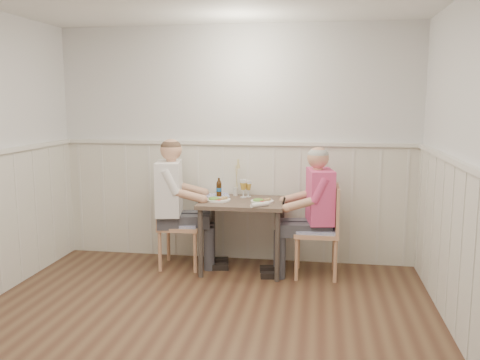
{
  "coord_description": "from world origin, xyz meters",
  "views": [
    {
      "loc": [
        0.94,
        -3.31,
        1.79
      ],
      "look_at": [
        0.15,
        1.64,
        1.0
      ],
      "focal_mm": 38.0,
      "sensor_mm": 36.0,
      "label": 1
    }
  ],
  "objects_px": {
    "chair_right": "(322,227)",
    "diner_cream": "(174,213)",
    "man_in_pink": "(315,221)",
    "grass_vase": "(235,178)",
    "chair_left": "(175,221)",
    "dining_table": "(243,210)",
    "beer_bottle": "(219,188)"
  },
  "relations": [
    {
      "from": "chair_right",
      "to": "diner_cream",
      "type": "xyz_separation_m",
      "value": [
        -1.57,
        0.02,
        0.08
      ]
    },
    {
      "from": "man_in_pink",
      "to": "grass_vase",
      "type": "height_order",
      "value": "man_in_pink"
    },
    {
      "from": "grass_vase",
      "to": "man_in_pink",
      "type": "bearing_deg",
      "value": -19.42
    },
    {
      "from": "grass_vase",
      "to": "diner_cream",
      "type": "bearing_deg",
      "value": -154.96
    },
    {
      "from": "chair_left",
      "to": "diner_cream",
      "type": "distance_m",
      "value": 0.09
    },
    {
      "from": "dining_table",
      "to": "chair_right",
      "type": "bearing_deg",
      "value": -3.73
    },
    {
      "from": "chair_right",
      "to": "grass_vase",
      "type": "bearing_deg",
      "value": 161.77
    },
    {
      "from": "man_in_pink",
      "to": "beer_bottle",
      "type": "bearing_deg",
      "value": 167.76
    },
    {
      "from": "chair_left",
      "to": "beer_bottle",
      "type": "distance_m",
      "value": 0.58
    },
    {
      "from": "dining_table",
      "to": "beer_bottle",
      "type": "distance_m",
      "value": 0.39
    },
    {
      "from": "dining_table",
      "to": "grass_vase",
      "type": "relative_size",
      "value": 2.05
    },
    {
      "from": "chair_left",
      "to": "grass_vase",
      "type": "xyz_separation_m",
      "value": [
        0.61,
        0.26,
        0.44
      ]
    },
    {
      "from": "chair_right",
      "to": "grass_vase",
      "type": "relative_size",
      "value": 2.2
    },
    {
      "from": "diner_cream",
      "to": "man_in_pink",
      "type": "bearing_deg",
      "value": -0.7
    },
    {
      "from": "chair_right",
      "to": "chair_left",
      "type": "bearing_deg",
      "value": 178.02
    },
    {
      "from": "man_in_pink",
      "to": "diner_cream",
      "type": "xyz_separation_m",
      "value": [
        -1.5,
        0.02,
        0.03
      ]
    },
    {
      "from": "dining_table",
      "to": "chair_left",
      "type": "relative_size",
      "value": 0.94
    },
    {
      "from": "diner_cream",
      "to": "grass_vase",
      "type": "relative_size",
      "value": 3.3
    },
    {
      "from": "chair_right",
      "to": "man_in_pink",
      "type": "xyz_separation_m",
      "value": [
        -0.07,
        0.0,
        0.06
      ]
    },
    {
      "from": "chair_left",
      "to": "beer_bottle",
      "type": "height_order",
      "value": "beer_bottle"
    },
    {
      "from": "diner_cream",
      "to": "grass_vase",
      "type": "bearing_deg",
      "value": 25.04
    },
    {
      "from": "chair_left",
      "to": "man_in_pink",
      "type": "xyz_separation_m",
      "value": [
        1.49,
        -0.05,
        0.06
      ]
    },
    {
      "from": "diner_cream",
      "to": "chair_left",
      "type": "bearing_deg",
      "value": 72.41
    },
    {
      "from": "dining_table",
      "to": "beer_bottle",
      "type": "xyz_separation_m",
      "value": [
        -0.29,
        0.18,
        0.2
      ]
    },
    {
      "from": "chair_left",
      "to": "grass_vase",
      "type": "relative_size",
      "value": 2.17
    },
    {
      "from": "dining_table",
      "to": "man_in_pink",
      "type": "bearing_deg",
      "value": -3.82
    },
    {
      "from": "chair_left",
      "to": "chair_right",
      "type": "bearing_deg",
      "value": -1.98
    },
    {
      "from": "diner_cream",
      "to": "chair_right",
      "type": "bearing_deg",
      "value": -0.8
    },
    {
      "from": "dining_table",
      "to": "beer_bottle",
      "type": "relative_size",
      "value": 4.26
    },
    {
      "from": "chair_left",
      "to": "diner_cream",
      "type": "relative_size",
      "value": 0.66
    },
    {
      "from": "beer_bottle",
      "to": "dining_table",
      "type": "bearing_deg",
      "value": -31.16
    },
    {
      "from": "diner_cream",
      "to": "beer_bottle",
      "type": "bearing_deg",
      "value": 24.67
    }
  ]
}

